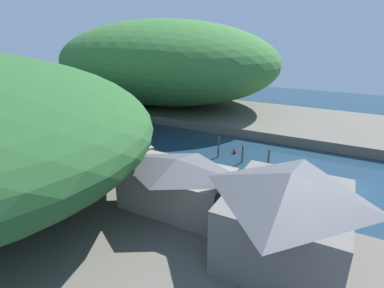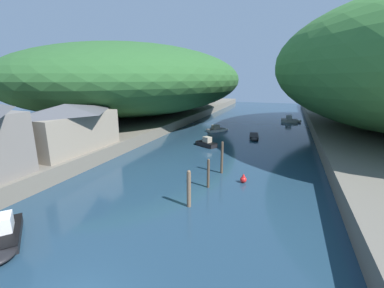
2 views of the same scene
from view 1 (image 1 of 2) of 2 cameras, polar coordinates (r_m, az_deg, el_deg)
The scene contains 17 objects.
water_surface at distance 48.53m, azimuth -9.54°, elevation -0.40°, with size 130.00×130.00×0.00m, color #1E384C.
left_bank at distance 35.08m, azimuth -32.25°, elevation -10.76°, with size 22.00×120.00×1.54m.
right_bank at distance 66.47m, azimuth 2.00°, elevation 6.31°, with size 22.00×120.00×1.54m.
hillside_right at distance 70.81m, azimuth -5.43°, elevation 15.30°, with size 37.48×52.47×18.37m.
waterfront_building at distance 23.04m, azimuth 17.55°, elevation -12.47°, with size 9.89×8.88×6.62m.
boathouse_shed at distance 27.93m, azimuth -2.81°, elevation -7.38°, with size 6.15×10.68×4.91m.
boat_yellow_tender at distance 50.22m, azimuth -18.78°, elevation -0.11°, with size 3.82×4.00×1.14m.
boat_mid_channel at distance 52.62m, azimuth -11.04°, elevation 1.42°, with size 1.92×4.83×0.44m.
boat_near_quay at distance 68.37m, azimuth -20.29°, elevation 5.16°, with size 4.17×2.40×1.50m.
boat_open_rowboat at distance 44.29m, azimuth -8.53°, elevation -1.84°, with size 3.72×2.76×1.36m.
boat_moored_right at distance 33.06m, azimuth 24.11°, elevation -11.80°, with size 4.96×4.62×1.45m.
mooring_post_nearest at distance 40.89m, azimuth 14.37°, elevation -2.74°, with size 0.30×0.30×2.80m.
mooring_post_second at distance 42.10m, azimuth 9.59°, elevation -1.85°, with size 0.23×0.23×2.56m.
mooring_post_middle at distance 43.36m, azimuth 5.07°, elevation -0.50°, with size 0.25×0.25×3.20m.
channel_buoy_near at distance 45.38m, azimuth 8.12°, elevation -1.38°, with size 0.57×0.57×0.86m.
person_on_quay at distance 27.82m, azimuth 10.66°, elevation -11.55°, with size 0.32×0.43×1.69m.
person_by_boathouse at distance 29.87m, azimuth 1.74°, elevation -8.75°, with size 0.23×0.39×1.69m.
Camera 1 is at (-35.82, 2.10, 17.15)m, focal length 28.00 mm.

